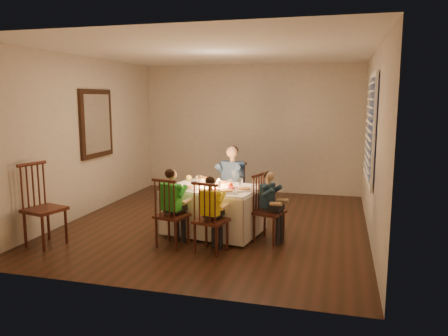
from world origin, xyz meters
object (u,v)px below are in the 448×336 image
(chair_end, at_px, (269,241))
(chair_adult, at_px, (232,220))
(chair_near_left, at_px, (173,246))
(child_teal, at_px, (269,241))
(dining_table, at_px, (214,200))
(child_yellow, at_px, (211,252))
(chair_near_right, at_px, (211,252))
(chair_extra, at_px, (47,245))
(serving_bowl, at_px, (202,180))
(adult, at_px, (232,220))
(child_green, at_px, (173,246))

(chair_end, bearing_deg, chair_adult, 57.56)
(chair_end, bearing_deg, chair_near_left, 130.74)
(child_teal, bearing_deg, dining_table, 95.93)
(chair_near_left, bearing_deg, child_yellow, -176.70)
(chair_near_right, relative_size, chair_extra, 0.84)
(chair_end, distance_m, child_teal, 0.00)
(chair_near_right, relative_size, serving_bowl, 4.18)
(chair_adult, xyz_separation_m, chair_near_right, (0.10, -1.48, 0.00))
(dining_table, xyz_separation_m, chair_near_left, (-0.37, -0.68, -0.48))
(adult, xyz_separation_m, child_yellow, (0.10, -1.48, 0.00))
(chair_adult, relative_size, chair_near_left, 1.00)
(child_green, distance_m, child_teal, 1.30)
(dining_table, relative_size, chair_near_right, 1.56)
(chair_extra, height_order, child_green, chair_extra)
(chair_extra, distance_m, adult, 2.75)
(dining_table, xyz_separation_m, chair_extra, (-1.99, -1.09, -0.48))
(chair_end, relative_size, child_green, 0.89)
(chair_near_left, distance_m, serving_bowl, 1.24)
(adult, height_order, child_teal, adult)
(chair_adult, xyz_separation_m, chair_near_left, (-0.45, -1.40, 0.00))
(chair_near_right, bearing_deg, chair_near_left, 3.27)
(chair_adult, bearing_deg, chair_end, -38.58)
(chair_adult, bearing_deg, chair_near_left, -96.70)
(child_teal, bearing_deg, child_yellow, 150.88)
(dining_table, relative_size, chair_near_left, 1.56)
(adult, relative_size, child_yellow, 1.22)
(adult, height_order, child_green, adult)
(child_yellow, bearing_deg, dining_table, -63.82)
(dining_table, bearing_deg, chair_adult, 92.52)
(chair_adult, distance_m, chair_near_right, 1.49)
(dining_table, xyz_separation_m, chair_adult, (0.09, 0.71, -0.48))
(chair_near_left, xyz_separation_m, adult, (0.45, 1.40, 0.00))
(chair_adult, bearing_deg, child_green, -96.70)
(dining_table, distance_m, chair_extra, 2.32)
(chair_near_right, xyz_separation_m, child_green, (-0.56, 0.09, 0.00))
(chair_end, distance_m, child_green, 1.30)
(adult, relative_size, child_green, 1.15)
(serving_bowl, bearing_deg, chair_extra, -140.14)
(child_green, bearing_deg, dining_table, -106.03)
(child_teal, bearing_deg, child_green, 130.74)
(dining_table, relative_size, child_yellow, 1.47)
(chair_adult, bearing_deg, serving_bowl, -123.14)
(chair_adult, relative_size, chair_extra, 0.84)
(adult, relative_size, serving_bowl, 5.40)
(chair_end, bearing_deg, child_green, 130.74)
(chair_near_left, xyz_separation_m, chair_end, (1.20, 0.51, 0.00))
(chair_adult, height_order, chair_extra, chair_extra)
(adult, distance_m, serving_bowl, 0.89)
(chair_end, height_order, adult, adult)
(chair_near_left, height_order, child_teal, child_teal)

